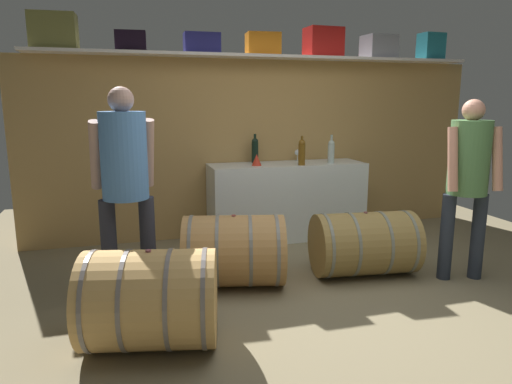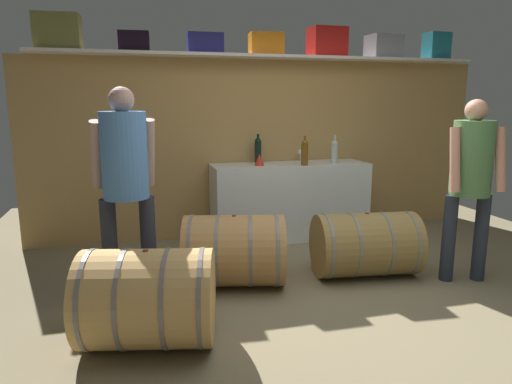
{
  "view_description": "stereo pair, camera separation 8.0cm",
  "coord_description": "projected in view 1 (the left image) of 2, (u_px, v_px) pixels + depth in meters",
  "views": [
    {
      "loc": [
        -1.59,
        -3.07,
        1.59
      ],
      "look_at": [
        -0.56,
        0.5,
        0.86
      ],
      "focal_mm": 32.34,
      "sensor_mm": 36.0,
      "label": 1
    },
    {
      "loc": [
        -1.52,
        -3.09,
        1.59
      ],
      "look_at": [
        -0.56,
        0.5,
        0.86
      ],
      "focal_mm": 32.34,
      "sensor_mm": 36.0,
      "label": 2
    }
  ],
  "objects": [
    {
      "name": "high_shelf_board",
      "position": [
        265.0,
        57.0,
        5.2
      ],
      "size": [
        5.05,
        0.4,
        0.03
      ],
      "primitive_type": "cube",
      "color": "silver",
      "rests_on": "back_wall_panel"
    },
    {
      "name": "wine_bottle_clear",
      "position": [
        331.0,
        151.0,
        5.34
      ],
      "size": [
        0.08,
        0.08,
        0.33
      ],
      "color": "#B0C1BA",
      "rests_on": "work_cabinet"
    },
    {
      "name": "work_cabinet",
      "position": [
        287.0,
        201.0,
        5.4
      ],
      "size": [
        1.81,
        0.54,
        0.88
      ],
      "primitive_type": "cube",
      "color": "white",
      "rests_on": "ground"
    },
    {
      "name": "wine_barrel_far",
      "position": [
        364.0,
        244.0,
        4.26
      ],
      "size": [
        0.98,
        0.69,
        0.6
      ],
      "rotation": [
        0.0,
        0.0,
        -0.12
      ],
      "color": "olive",
      "rests_on": "ground"
    },
    {
      "name": "toolcase_orange",
      "position": [
        263.0,
        44.0,
        5.16
      ],
      "size": [
        0.39,
        0.28,
        0.24
      ],
      "primitive_type": "cube",
      "rotation": [
        0.0,
        0.0,
        -0.08
      ],
      "color": "orange",
      "rests_on": "high_shelf_board"
    },
    {
      "name": "toolcase_teal",
      "position": [
        431.0,
        47.0,
        5.75
      ],
      "size": [
        0.3,
        0.23,
        0.32
      ],
      "primitive_type": "cube",
      "rotation": [
        0.0,
        0.0,
        0.05
      ],
      "color": "#1E7182",
      "rests_on": "high_shelf_board"
    },
    {
      "name": "toolcase_red",
      "position": [
        323.0,
        42.0,
        5.35
      ],
      "size": [
        0.42,
        0.3,
        0.33
      ],
      "primitive_type": "cube",
      "rotation": [
        0.0,
        0.0,
        0.04
      ],
      "color": "red",
      "rests_on": "high_shelf_board"
    },
    {
      "name": "back_wall_panel",
      "position": [
        261.0,
        148.0,
        5.54
      ],
      "size": [
        5.49,
        0.1,
        2.06
      ],
      "primitive_type": "cube",
      "color": "#B0884E",
      "rests_on": "ground"
    },
    {
      "name": "ground_plane",
      "position": [
        314.0,
        281.0,
        4.16
      ],
      "size": [
        6.69,
        7.67,
        0.02
      ],
      "primitive_type": "cube",
      "color": "#7E7154"
    },
    {
      "name": "toolcase_olive",
      "position": [
        54.0,
        31.0,
        4.56
      ],
      "size": [
        0.45,
        0.29,
        0.35
      ],
      "primitive_type": "cube",
      "rotation": [
        0.0,
        0.0,
        -0.06
      ],
      "color": "olive",
      "rests_on": "high_shelf_board"
    },
    {
      "name": "toolcase_navy",
      "position": [
        202.0,
        43.0,
        4.98
      ],
      "size": [
        0.39,
        0.22,
        0.22
      ],
      "primitive_type": "cube",
      "rotation": [
        0.0,
        0.0,
        -0.02
      ],
      "color": "navy",
      "rests_on": "high_shelf_board"
    },
    {
      "name": "wine_barrel_flank",
      "position": [
        151.0,
        299.0,
        2.99
      ],
      "size": [
        0.97,
        0.82,
        0.66
      ],
      "rotation": [
        0.0,
        0.0,
        -0.22
      ],
      "color": "tan",
      "rests_on": "ground"
    },
    {
      "name": "wine_bottle_amber",
      "position": [
        302.0,
        152.0,
        5.14
      ],
      "size": [
        0.08,
        0.08,
        0.33
      ],
      "color": "brown",
      "rests_on": "work_cabinet"
    },
    {
      "name": "red_funnel",
      "position": [
        257.0,
        160.0,
        5.14
      ],
      "size": [
        0.11,
        0.11,
        0.13
      ],
      "primitive_type": "cone",
      "color": "red",
      "rests_on": "work_cabinet"
    },
    {
      "name": "winemaker_pouring",
      "position": [
        468.0,
        171.0,
        4.02
      ],
      "size": [
        0.5,
        0.41,
        1.61
      ],
      "rotation": [
        0.0,
        0.0,
        -3.37
      ],
      "color": "#282F3D",
      "rests_on": "ground"
    },
    {
      "name": "wine_glass",
      "position": [
        297.0,
        153.0,
        5.53
      ],
      "size": [
        0.07,
        0.07,
        0.14
      ],
      "color": "white",
      "rests_on": "work_cabinet"
    },
    {
      "name": "toolcase_black",
      "position": [
        131.0,
        41.0,
        4.78
      ],
      "size": [
        0.33,
        0.26,
        0.2
      ],
      "primitive_type": "cube",
      "rotation": [
        0.0,
        0.0,
        -0.07
      ],
      "color": "black",
      "rests_on": "high_shelf_board"
    },
    {
      "name": "visitor_tasting",
      "position": [
        125.0,
        172.0,
        3.63
      ],
      "size": [
        0.52,
        0.43,
        1.7
      ],
      "rotation": [
        0.0,
        0.0,
        0.09
      ],
      "color": "#2C2D39",
      "rests_on": "ground"
    },
    {
      "name": "toolcase_grey",
      "position": [
        379.0,
        47.0,
        5.56
      ],
      "size": [
        0.4,
        0.31,
        0.27
      ],
      "primitive_type": "cube",
      "rotation": [
        0.0,
        0.0,
        0.07
      ],
      "color": "gray",
      "rests_on": "high_shelf_board"
    },
    {
      "name": "wine_bottle_dark",
      "position": [
        255.0,
        150.0,
        5.34
      ],
      "size": [
        0.08,
        0.08,
        0.34
      ],
      "color": "black",
      "rests_on": "work_cabinet"
    },
    {
      "name": "wine_barrel_near",
      "position": [
        234.0,
        251.0,
        4.0
      ],
      "size": [
        0.98,
        0.8,
        0.63
      ],
      "rotation": [
        0.0,
        0.0,
        -0.23
      ],
      "color": "tan",
      "rests_on": "ground"
    }
  ]
}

